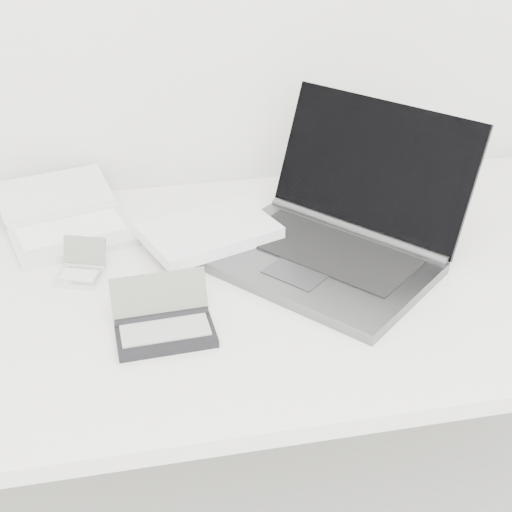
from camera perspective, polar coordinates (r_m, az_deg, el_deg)
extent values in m
cube|color=white|center=(1.32, 0.94, -1.78)|extent=(1.60, 0.80, 0.03)
cylinder|color=silver|center=(2.05, 19.67, -2.81)|extent=(0.04, 0.04, 0.70)
cube|color=#595C5E|center=(1.32, 4.80, -0.61)|extent=(0.47, 0.48, 0.02)
cube|color=black|center=(1.34, 5.74, 0.50)|extent=(0.33, 0.35, 0.00)
cube|color=black|center=(1.40, 9.36, 7.06)|extent=(0.34, 0.37, 0.24)
cylinder|color=#595C5E|center=(1.41, 7.94, 2.05)|extent=(0.27, 0.31, 0.02)
cube|color=#383B3D|center=(1.27, 3.17, -1.39)|extent=(0.12, 0.12, 0.00)
cube|color=white|center=(1.37, -3.75, 1.94)|extent=(0.28, 0.24, 0.03)
cube|color=white|center=(1.37, -3.77, 2.43)|extent=(0.28, 0.23, 0.00)
cube|color=silver|center=(1.45, -14.40, 1.53)|extent=(0.26, 0.21, 0.02)
cube|color=white|center=(1.46, -14.60, 2.13)|extent=(0.22, 0.14, 0.00)
cube|color=silver|center=(1.57, -15.85, 4.77)|extent=(0.26, 0.20, 0.04)
cylinder|color=silver|center=(1.52, -15.15, 3.10)|extent=(0.22, 0.08, 0.02)
cube|color=silver|center=(1.32, -13.96, -1.71)|extent=(0.09, 0.08, 0.01)
cube|color=silver|center=(1.32, -13.99, -1.45)|extent=(0.07, 0.05, 0.00)
cube|color=gray|center=(1.34, -13.53, 0.37)|extent=(0.08, 0.05, 0.05)
cylinder|color=silver|center=(1.34, -13.54, -0.82)|extent=(0.08, 0.04, 0.01)
cube|color=black|center=(1.15, -7.21, -6.38)|extent=(0.16, 0.09, 0.01)
cube|color=gray|center=(1.15, -7.27, -5.91)|extent=(0.14, 0.07, 0.00)
cube|color=#606957|center=(1.17, -7.75, -3.10)|extent=(0.16, 0.04, 0.07)
cylinder|color=black|center=(1.18, -7.52, -4.91)|extent=(0.15, 0.02, 0.02)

